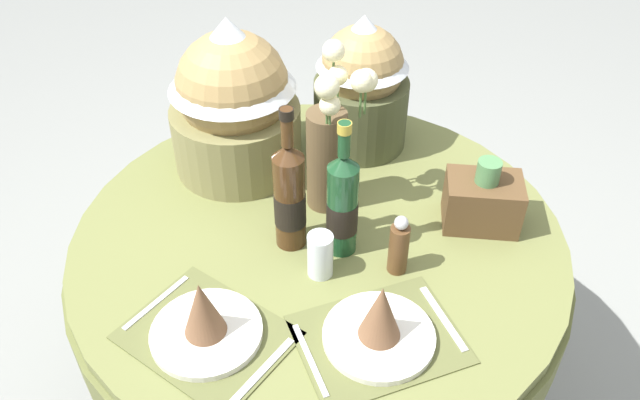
{
  "coord_description": "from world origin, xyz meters",
  "views": [
    {
      "loc": [
        0.14,
        -1.2,
        1.85
      ],
      "look_at": [
        0.0,
        0.03,
        0.82
      ],
      "focal_mm": 36.26,
      "sensor_mm": 36.0,
      "label": 1
    }
  ],
  "objects": [
    {
      "name": "gift_tub_back_centre",
      "position": [
        0.08,
        0.42,
        0.96
      ],
      "size": [
        0.27,
        0.27,
        0.4
      ],
      "color": "#474C2D",
      "rests_on": "dining_table"
    },
    {
      "name": "gift_tub_back_left",
      "position": [
        -0.26,
        0.27,
        0.97
      ],
      "size": [
        0.36,
        0.36,
        0.44
      ],
      "color": "olive",
      "rests_on": "dining_table"
    },
    {
      "name": "ground",
      "position": [
        0.0,
        0.0,
        0.0
      ],
      "size": [
        8.0,
        8.0,
        0.0
      ],
      "primitive_type": "plane",
      "color": "gray"
    },
    {
      "name": "place_setting_left",
      "position": [
        -0.2,
        -0.35,
        0.79
      ],
      "size": [
        0.42,
        0.39,
        0.16
      ],
      "color": "brown",
      "rests_on": "dining_table"
    },
    {
      "name": "pepper_mill",
      "position": [
        0.2,
        -0.11,
        0.82
      ],
      "size": [
        0.05,
        0.05,
        0.16
      ],
      "color": "brown",
      "rests_on": "dining_table"
    },
    {
      "name": "place_setting_right",
      "position": [
        0.16,
        -0.32,
        0.79
      ],
      "size": [
        0.42,
        0.39,
        0.16
      ],
      "color": "brown",
      "rests_on": "dining_table"
    },
    {
      "name": "wine_bottle_centre",
      "position": [
        -0.06,
        -0.04,
        0.89
      ],
      "size": [
        0.08,
        0.08,
        0.38
      ],
      "color": "#422814",
      "rests_on": "dining_table"
    },
    {
      "name": "wine_bottle_left",
      "position": [
        0.06,
        -0.05,
        0.88
      ],
      "size": [
        0.08,
        0.08,
        0.36
      ],
      "color": "#194223",
      "rests_on": "dining_table"
    },
    {
      "name": "flower_vase",
      "position": [
        0.02,
        0.12,
        0.94
      ],
      "size": [
        0.17,
        0.13,
        0.45
      ],
      "color": "brown",
      "rests_on": "dining_table"
    },
    {
      "name": "tumbler_near_left",
      "position": [
        0.02,
        -0.14,
        0.8
      ],
      "size": [
        0.06,
        0.06,
        0.11
      ],
      "primitive_type": "cylinder",
      "color": "silver",
      "rests_on": "dining_table"
    },
    {
      "name": "dining_table",
      "position": [
        0.0,
        0.0,
        0.61
      ],
      "size": [
        1.27,
        1.27,
        0.74
      ],
      "color": "olive",
      "rests_on": "ground"
    },
    {
      "name": "woven_basket_side_right",
      "position": [
        0.4,
        0.08,
        0.82
      ],
      "size": [
        0.19,
        0.13,
        0.19
      ],
      "color": "brown",
      "rests_on": "dining_table"
    }
  ]
}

